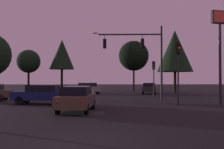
{
  "coord_description": "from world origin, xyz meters",
  "views": [
    {
      "loc": [
        0.37,
        -8.11,
        1.9
      ],
      "look_at": [
        1.61,
        17.7,
        2.44
      ],
      "focal_mm": 42.44,
      "sensor_mm": 36.0,
      "label": 1
    }
  ],
  "objects_px": {
    "traffic_light_corner_left": "(178,61)",
    "car_parked_lot": "(87,88)",
    "car_nearside_lane": "(77,98)",
    "store_sign_illuminated": "(220,36)",
    "tree_lot_edge": "(134,56)",
    "tree_center_horizon": "(29,61)",
    "car_far_lane": "(149,88)",
    "traffic_light_corner_right": "(154,72)",
    "car_crossing_left": "(41,94)",
    "tree_left_far": "(175,51)",
    "traffic_signal_mast_arm": "(142,51)",
    "tree_behind_sign": "(62,55)"
  },
  "relations": [
    {
      "from": "car_parked_lot",
      "to": "store_sign_illuminated",
      "type": "relative_size",
      "value": 0.57
    },
    {
      "from": "traffic_light_corner_left",
      "to": "store_sign_illuminated",
      "type": "relative_size",
      "value": 0.66
    },
    {
      "from": "car_nearside_lane",
      "to": "traffic_light_corner_left",
      "type": "bearing_deg",
      "value": 27.04
    },
    {
      "from": "tree_left_far",
      "to": "traffic_light_corner_left",
      "type": "bearing_deg",
      "value": -105.48
    },
    {
      "from": "tree_center_horizon",
      "to": "car_far_lane",
      "type": "bearing_deg",
      "value": -25.23
    },
    {
      "from": "car_nearside_lane",
      "to": "tree_lot_edge",
      "type": "relative_size",
      "value": 0.55
    },
    {
      "from": "car_nearside_lane",
      "to": "tree_behind_sign",
      "type": "distance_m",
      "value": 29.78
    },
    {
      "from": "car_parked_lot",
      "to": "car_nearside_lane",
      "type": "bearing_deg",
      "value": -89.02
    },
    {
      "from": "traffic_signal_mast_arm",
      "to": "car_parked_lot",
      "type": "xyz_separation_m",
      "value": [
        -5.6,
        12.18,
        -3.84
      ]
    },
    {
      "from": "car_far_lane",
      "to": "tree_behind_sign",
      "type": "relative_size",
      "value": 0.53
    },
    {
      "from": "traffic_signal_mast_arm",
      "to": "car_nearside_lane",
      "type": "distance_m",
      "value": 10.46
    },
    {
      "from": "store_sign_illuminated",
      "to": "tree_behind_sign",
      "type": "height_order",
      "value": "tree_behind_sign"
    },
    {
      "from": "traffic_signal_mast_arm",
      "to": "tree_behind_sign",
      "type": "relative_size",
      "value": 0.79
    },
    {
      "from": "tree_behind_sign",
      "to": "car_nearside_lane",
      "type": "bearing_deg",
      "value": -80.23
    },
    {
      "from": "car_nearside_lane",
      "to": "car_far_lane",
      "type": "height_order",
      "value": "same"
    },
    {
      "from": "traffic_signal_mast_arm",
      "to": "tree_center_horizon",
      "type": "distance_m",
      "value": 25.95
    },
    {
      "from": "traffic_light_corner_left",
      "to": "traffic_signal_mast_arm",
      "type": "bearing_deg",
      "value": 115.34
    },
    {
      "from": "car_crossing_left",
      "to": "tree_lot_edge",
      "type": "distance_m",
      "value": 27.37
    },
    {
      "from": "tree_behind_sign",
      "to": "tree_center_horizon",
      "type": "distance_m",
      "value": 5.66
    },
    {
      "from": "traffic_signal_mast_arm",
      "to": "car_nearside_lane",
      "type": "xyz_separation_m",
      "value": [
        -5.26,
        -8.2,
        -3.83
      ]
    },
    {
      "from": "traffic_light_corner_right",
      "to": "tree_behind_sign",
      "type": "height_order",
      "value": "tree_behind_sign"
    },
    {
      "from": "tree_lot_edge",
      "to": "tree_left_far",
      "type": "bearing_deg",
      "value": -52.06
    },
    {
      "from": "car_parked_lot",
      "to": "store_sign_illuminated",
      "type": "height_order",
      "value": "store_sign_illuminated"
    },
    {
      "from": "traffic_light_corner_left",
      "to": "car_parked_lot",
      "type": "distance_m",
      "value": 18.5
    },
    {
      "from": "tree_left_far",
      "to": "tree_behind_sign",
      "type": "bearing_deg",
      "value": 161.54
    },
    {
      "from": "car_parked_lot",
      "to": "tree_behind_sign",
      "type": "relative_size",
      "value": 0.47
    },
    {
      "from": "car_crossing_left",
      "to": "tree_lot_edge",
      "type": "height_order",
      "value": "tree_lot_edge"
    },
    {
      "from": "car_nearside_lane",
      "to": "tree_center_horizon",
      "type": "height_order",
      "value": "tree_center_horizon"
    },
    {
      "from": "car_nearside_lane",
      "to": "tree_left_far",
      "type": "xyz_separation_m",
      "value": [
        12.68,
        22.97,
        5.45
      ]
    },
    {
      "from": "car_nearside_lane",
      "to": "car_parked_lot",
      "type": "height_order",
      "value": "same"
    },
    {
      "from": "car_far_lane",
      "to": "car_nearside_lane",
      "type": "bearing_deg",
      "value": -112.29
    },
    {
      "from": "traffic_light_corner_left",
      "to": "tree_lot_edge",
      "type": "xyz_separation_m",
      "value": [
        -0.0,
        26.03,
        2.76
      ]
    },
    {
      "from": "car_crossing_left",
      "to": "store_sign_illuminated",
      "type": "bearing_deg",
      "value": -6.52
    },
    {
      "from": "car_nearside_lane",
      "to": "tree_behind_sign",
      "type": "relative_size",
      "value": 0.55
    },
    {
      "from": "car_crossing_left",
      "to": "tree_left_far",
      "type": "xyz_separation_m",
      "value": [
        15.91,
        17.85,
        5.45
      ]
    },
    {
      "from": "car_nearside_lane",
      "to": "car_parked_lot",
      "type": "relative_size",
      "value": 1.16
    },
    {
      "from": "car_parked_lot",
      "to": "traffic_light_corner_right",
      "type": "bearing_deg",
      "value": -46.18
    },
    {
      "from": "tree_lot_edge",
      "to": "traffic_light_corner_right",
      "type": "bearing_deg",
      "value": -90.29
    },
    {
      "from": "traffic_light_corner_right",
      "to": "tree_lot_edge",
      "type": "height_order",
      "value": "tree_lot_edge"
    },
    {
      "from": "traffic_light_corner_right",
      "to": "car_far_lane",
      "type": "relative_size",
      "value": 0.85
    },
    {
      "from": "traffic_light_corner_right",
      "to": "tree_left_far",
      "type": "distance_m",
      "value": 12.32
    },
    {
      "from": "car_nearside_lane",
      "to": "store_sign_illuminated",
      "type": "relative_size",
      "value": 0.66
    },
    {
      "from": "traffic_light_corner_right",
      "to": "tree_left_far",
      "type": "relative_size",
      "value": 0.42
    },
    {
      "from": "car_far_lane",
      "to": "tree_behind_sign",
      "type": "bearing_deg",
      "value": 146.07
    },
    {
      "from": "car_parked_lot",
      "to": "store_sign_illuminated",
      "type": "bearing_deg",
      "value": -57.16
    },
    {
      "from": "car_parked_lot",
      "to": "car_crossing_left",
      "type": "bearing_deg",
      "value": -100.71
    },
    {
      "from": "car_parked_lot",
      "to": "tree_lot_edge",
      "type": "height_order",
      "value": "tree_lot_edge"
    },
    {
      "from": "car_far_lane",
      "to": "tree_left_far",
      "type": "distance_m",
      "value": 7.65
    },
    {
      "from": "traffic_signal_mast_arm",
      "to": "traffic_light_corner_left",
      "type": "height_order",
      "value": "traffic_signal_mast_arm"
    },
    {
      "from": "car_far_lane",
      "to": "tree_center_horizon",
      "type": "xyz_separation_m",
      "value": [
        -18.7,
        8.81,
        4.22
      ]
    }
  ]
}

